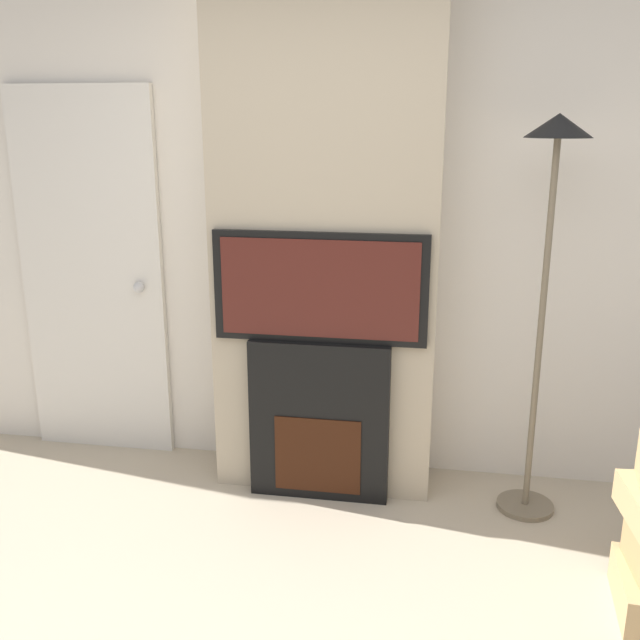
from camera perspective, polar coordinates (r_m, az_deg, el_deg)
wall_back at (r=3.66m, az=1.04°, el=8.27°), size 6.00×0.06×2.70m
chimney_breast at (r=3.45m, az=0.51°, el=7.81°), size 1.08×0.36×2.70m
fireplace at (r=3.54m, az=-0.00°, el=-7.98°), size 0.69×0.15×0.81m
television at (r=3.33m, az=-0.01°, el=2.60°), size 1.01×0.07×0.53m
floor_lamp at (r=3.28m, az=17.94°, el=7.43°), size 0.29×0.29×1.85m
entry_door at (r=4.08m, az=-17.75°, el=3.33°), size 0.81×0.09×2.00m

